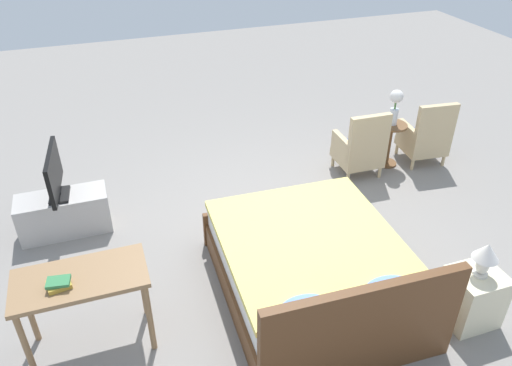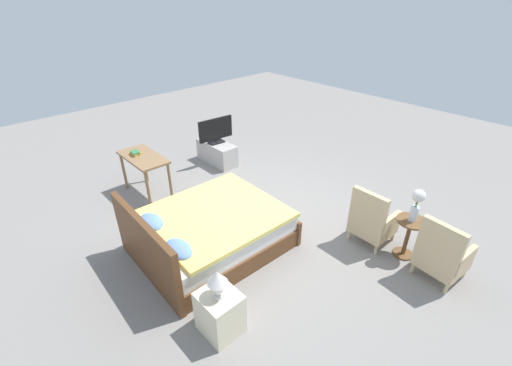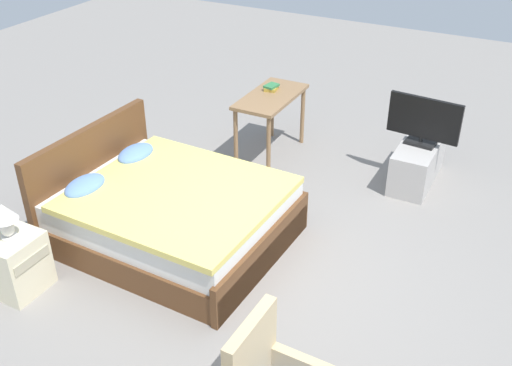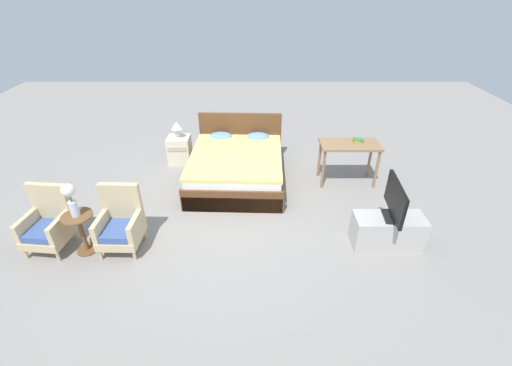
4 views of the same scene
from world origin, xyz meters
TOP-DOWN VIEW (x-y plane):
  - ground_plane at (0.00, 0.00)m, footprint 16.00×16.00m
  - bed at (0.01, 1.07)m, footprint 1.72×2.09m
  - armchair_by_window_left at (-2.49, -0.78)m, footprint 0.59×0.59m
  - armchair_by_window_right at (-1.49, -0.78)m, footprint 0.55×0.55m
  - side_table at (-2.00, -0.88)m, footprint 0.40×0.40m
  - flower_vase at (-2.00, -0.88)m, footprint 0.17×0.17m
  - nightstand at (-1.19, 1.80)m, footprint 0.44×0.41m
  - table_lamp at (-1.19, 1.80)m, footprint 0.22×0.22m
  - tv_stand at (2.20, -0.74)m, footprint 0.96×0.40m
  - tv_flatscreen at (2.20, -0.74)m, footprint 0.23×0.79m
  - vanity_desk at (2.01, 0.99)m, footprint 1.04×0.52m
  - book_stack at (2.16, 1.06)m, footprint 0.19×0.16m

SIDE VIEW (x-z plane):
  - ground_plane at x=0.00m, z-range 0.00..0.00m
  - tv_stand at x=2.20m, z-range 0.00..0.47m
  - nightstand at x=-1.19m, z-range 0.00..0.54m
  - bed at x=0.01m, z-range -0.18..0.78m
  - armchair_by_window_left at x=-2.49m, z-range -0.09..0.83m
  - armchair_by_window_right at x=-1.49m, z-range -0.09..0.83m
  - side_table at x=-2.00m, z-range 0.08..0.68m
  - vanity_desk at x=2.01m, z-range 0.27..1.04m
  - tv_flatscreen at x=2.20m, z-range 0.48..1.01m
  - table_lamp at x=-1.19m, z-range 0.59..0.92m
  - book_stack at x=2.16m, z-range 0.77..0.84m
  - flower_vase at x=-2.00m, z-range 0.66..1.13m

